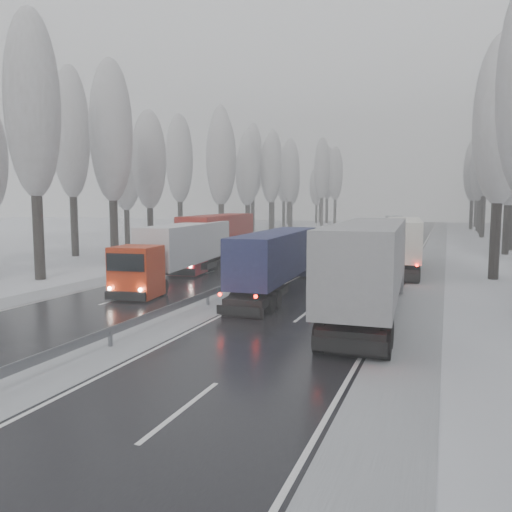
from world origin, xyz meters
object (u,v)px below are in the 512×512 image
Objects in this scene: box_truck_distant at (393,225)px; truck_red_red at (215,236)px; truck_cream_box at (403,240)px; truck_grey_tarp at (371,261)px; truck_red_white at (182,248)px; truck_blue_box at (281,257)px.

box_truck_distant is 0.52× the size of truck_red_red.
truck_cream_box is at bearing 1.83° from truck_red_red.
truck_red_white is at bearing 153.51° from truck_grey_tarp.
truck_red_white is at bearing -85.17° from truck_red_red.
truck_cream_box is 17.44m from truck_red_white.
truck_grey_tarp is 1.15× the size of truck_red_white.
box_truck_distant is (0.75, 57.12, -0.53)m from truck_blue_box.
truck_cream_box is 44.60m from box_truck_distant.
truck_blue_box is 14.16m from truck_red_red.
truck_blue_box is 57.13m from box_truck_distant.
truck_red_red is (-9.40, 10.58, 0.33)m from truck_blue_box.
truck_grey_tarp is at bearing -31.04° from truck_red_white.
truck_grey_tarp is 1.10× the size of truck_cream_box.
truck_blue_box is at bearing -118.80° from truck_cream_box.
truck_blue_box is (-5.77, 4.05, -0.45)m from truck_grey_tarp.
truck_cream_box is (5.85, 12.82, 0.22)m from truck_blue_box.
truck_blue_box reaches higher than box_truck_distant.
box_truck_distant is 55.99m from truck_red_white.
truck_red_red is (-10.15, -46.54, 0.86)m from box_truck_distant.
truck_blue_box is at bearing -98.20° from box_truck_distant.
truck_grey_tarp is at bearing -38.64° from truck_blue_box.
truck_red_red reaches higher than box_truck_distant.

